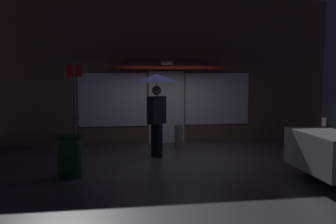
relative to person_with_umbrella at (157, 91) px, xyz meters
name	(u,v)px	position (x,y,z in m)	size (l,w,h in m)	color
ground_plane	(180,157)	(0.58, -0.12, -1.67)	(18.00, 18.00, 0.00)	#423F44
building_facade	(166,71)	(0.58, 2.22, 0.54)	(10.43, 1.00, 4.47)	brown
person_with_umbrella	(157,91)	(0.00, 0.00, 0.00)	(1.13, 1.13, 2.10)	black
street_sign_post	(75,102)	(-2.06, 0.76, -0.29)	(0.40, 0.07, 2.43)	#595B60
sidewalk_bollard	(179,137)	(0.76, 1.00, -1.32)	(0.24, 0.24, 0.70)	slate
trash_bin	(69,156)	(-2.00, -1.63, -1.24)	(0.52, 0.52, 0.85)	#1E4C23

